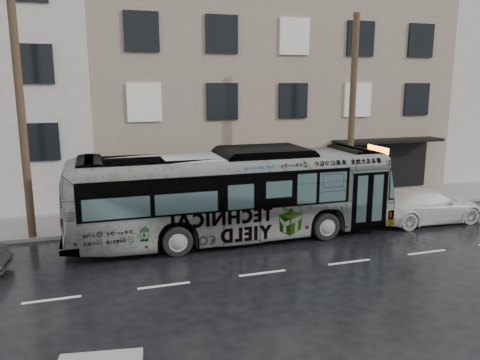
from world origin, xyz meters
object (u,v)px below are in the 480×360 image
object	(u,v)px
bus	(233,194)
white_sedan	(425,205)
utility_pole_rear	(22,122)
sign_post	(369,183)
utility_pole_front	(352,115)

from	to	relation	value
bus	white_sedan	size ratio (longest dim) A/B	2.46
bus	utility_pole_rear	bearing A→B (deg)	74.78
utility_pole_rear	bus	size ratio (longest dim) A/B	0.70
sign_post	utility_pole_rear	bearing A→B (deg)	180.00
bus	white_sedan	world-z (taller)	bus
utility_pole_front	utility_pole_rear	world-z (taller)	same
utility_pole_rear	sign_post	xyz separation A→B (m)	(15.10, 0.00, -3.30)
bus	white_sedan	bearing A→B (deg)	-92.80
white_sedan	bus	bearing A→B (deg)	88.07
utility_pole_rear	sign_post	world-z (taller)	utility_pole_rear
utility_pole_front	white_sedan	world-z (taller)	utility_pole_front
utility_pole_front	white_sedan	distance (m)	5.23
utility_pole_rear	utility_pole_front	bearing A→B (deg)	0.00
utility_pole_rear	sign_post	size ratio (longest dim) A/B	3.75
utility_pole_rear	white_sedan	world-z (taller)	utility_pole_rear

